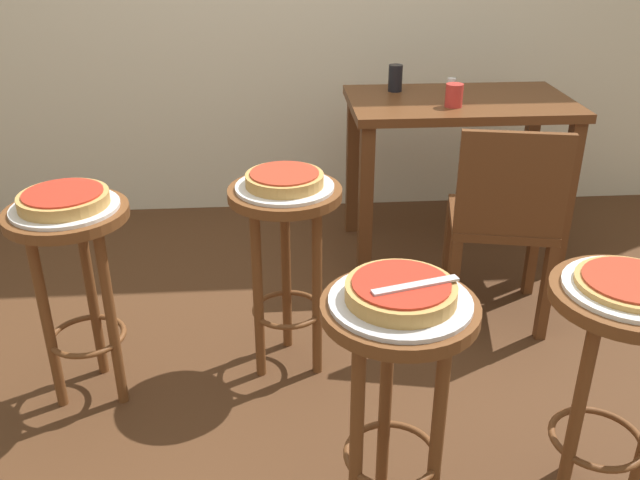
{
  "coord_description": "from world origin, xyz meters",
  "views": [
    {
      "loc": [
        -0.09,
        -2.08,
        1.58
      ],
      "look_at": [
        0.06,
        -0.18,
        0.64
      ],
      "focal_mm": 38.83,
      "sensor_mm": 36.0,
      "label": 1
    }
  ],
  "objects_px": {
    "pizza_rear": "(285,179)",
    "serving_plate_foreground": "(400,301)",
    "stool_middle": "(616,352)",
    "pizza_server_knife": "(416,285)",
    "pizza_middle": "(632,283)",
    "condiment_shaker": "(451,87)",
    "stool_foreground": "(396,367)",
    "cup_near_edge": "(454,95)",
    "cup_far_edge": "(395,78)",
    "pizza_leftside": "(64,199)",
    "stool_rear": "(286,238)",
    "dining_table": "(458,127)",
    "serving_plate_leftside": "(65,207)",
    "wooden_chair": "(503,218)",
    "stool_leftside": "(75,261)",
    "serving_plate_rear": "(285,187)",
    "pizza_foreground": "(401,291)",
    "serving_plate_middle": "(631,288)"
  },
  "relations": [
    {
      "from": "pizza_rear",
      "to": "serving_plate_foreground",
      "type": "bearing_deg",
      "value": -71.44
    },
    {
      "from": "stool_middle",
      "to": "pizza_server_knife",
      "type": "distance_m",
      "value": 0.6
    },
    {
      "from": "pizza_middle",
      "to": "condiment_shaker",
      "type": "xyz_separation_m",
      "value": [
        -0.03,
        1.71,
        0.07
      ]
    },
    {
      "from": "stool_foreground",
      "to": "pizza_middle",
      "type": "xyz_separation_m",
      "value": [
        0.58,
        0.02,
        0.21
      ]
    },
    {
      "from": "cup_near_edge",
      "to": "pizza_server_knife",
      "type": "height_order",
      "value": "cup_near_edge"
    },
    {
      "from": "cup_far_edge",
      "to": "cup_near_edge",
      "type": "bearing_deg",
      "value": -54.23
    },
    {
      "from": "pizza_rear",
      "to": "pizza_server_knife",
      "type": "relative_size",
      "value": 1.19
    },
    {
      "from": "serving_plate_foreground",
      "to": "pizza_server_knife",
      "type": "bearing_deg",
      "value": -33.69
    },
    {
      "from": "pizza_leftside",
      "to": "stool_rear",
      "type": "height_order",
      "value": "pizza_leftside"
    },
    {
      "from": "stool_middle",
      "to": "dining_table",
      "type": "bearing_deg",
      "value": 90.09
    },
    {
      "from": "serving_plate_leftside",
      "to": "pizza_server_knife",
      "type": "xyz_separation_m",
      "value": [
        0.98,
        -0.66,
        0.06
      ]
    },
    {
      "from": "wooden_chair",
      "to": "pizza_rear",
      "type": "bearing_deg",
      "value": -164.26
    },
    {
      "from": "stool_foreground",
      "to": "cup_far_edge",
      "type": "xyz_separation_m",
      "value": [
        0.3,
        1.83,
        0.3
      ]
    },
    {
      "from": "pizza_rear",
      "to": "stool_rear",
      "type": "bearing_deg",
      "value": -90.0
    },
    {
      "from": "stool_leftside",
      "to": "condiment_shaker",
      "type": "distance_m",
      "value": 1.87
    },
    {
      "from": "cup_far_edge",
      "to": "pizza_server_knife",
      "type": "distance_m",
      "value": 1.87
    },
    {
      "from": "pizza_middle",
      "to": "pizza_server_knife",
      "type": "bearing_deg",
      "value": -175.9
    },
    {
      "from": "serving_plate_rear",
      "to": "cup_near_edge",
      "type": "height_order",
      "value": "cup_near_edge"
    },
    {
      "from": "dining_table",
      "to": "pizza_middle",
      "type": "bearing_deg",
      "value": -89.91
    },
    {
      "from": "stool_leftside",
      "to": "dining_table",
      "type": "relative_size",
      "value": 0.7
    },
    {
      "from": "serving_plate_rear",
      "to": "cup_far_edge",
      "type": "bearing_deg",
      "value": 62.61
    },
    {
      "from": "serving_plate_foreground",
      "to": "pizza_server_knife",
      "type": "xyz_separation_m",
      "value": [
        0.03,
        -0.02,
        0.06
      ]
    },
    {
      "from": "pizza_middle",
      "to": "pizza_server_knife",
      "type": "xyz_separation_m",
      "value": [
        -0.55,
        -0.04,
        0.04
      ]
    },
    {
      "from": "pizza_foreground",
      "to": "serving_plate_rear",
      "type": "height_order",
      "value": "pizza_foreground"
    },
    {
      "from": "pizza_rear",
      "to": "condiment_shaker",
      "type": "relative_size",
      "value": 3.21
    },
    {
      "from": "cup_far_edge",
      "to": "stool_rear",
      "type": "bearing_deg",
      "value": -117.39
    },
    {
      "from": "wooden_chair",
      "to": "pizza_server_knife",
      "type": "relative_size",
      "value": 3.86
    },
    {
      "from": "serving_plate_foreground",
      "to": "pizza_foreground",
      "type": "relative_size",
      "value": 1.3
    },
    {
      "from": "serving_plate_leftside",
      "to": "serving_plate_rear",
      "type": "height_order",
      "value": "same"
    },
    {
      "from": "cup_far_edge",
      "to": "pizza_server_knife",
      "type": "relative_size",
      "value": 0.57
    },
    {
      "from": "stool_middle",
      "to": "pizza_middle",
      "type": "height_order",
      "value": "pizza_middle"
    },
    {
      "from": "wooden_chair",
      "to": "serving_plate_middle",
      "type": "bearing_deg",
      "value": -91.21
    },
    {
      "from": "serving_plate_rear",
      "to": "condiment_shaker",
      "type": "bearing_deg",
      "value": 50.4
    },
    {
      "from": "serving_plate_middle",
      "to": "cup_near_edge",
      "type": "distance_m",
      "value": 1.53
    },
    {
      "from": "serving_plate_middle",
      "to": "pizza_server_knife",
      "type": "relative_size",
      "value": 1.5
    },
    {
      "from": "pizza_leftside",
      "to": "serving_plate_leftside",
      "type": "bearing_deg",
      "value": 3.58
    },
    {
      "from": "stool_middle",
      "to": "pizza_rear",
      "type": "distance_m",
      "value": 1.14
    },
    {
      "from": "serving_plate_rear",
      "to": "stool_middle",
      "type": "bearing_deg",
      "value": -41.56
    },
    {
      "from": "stool_middle",
      "to": "cup_near_edge",
      "type": "height_order",
      "value": "cup_near_edge"
    },
    {
      "from": "stool_foreground",
      "to": "stool_middle",
      "type": "bearing_deg",
      "value": 1.92
    },
    {
      "from": "serving_plate_middle",
      "to": "wooden_chair",
      "type": "bearing_deg",
      "value": 88.79
    },
    {
      "from": "condiment_shaker",
      "to": "pizza_server_knife",
      "type": "bearing_deg",
      "value": -106.43
    },
    {
      "from": "pizza_leftside",
      "to": "wooden_chair",
      "type": "relative_size",
      "value": 0.33
    },
    {
      "from": "pizza_rear",
      "to": "wooden_chair",
      "type": "relative_size",
      "value": 0.31
    },
    {
      "from": "stool_foreground",
      "to": "serving_plate_rear",
      "type": "height_order",
      "value": "serving_plate_rear"
    },
    {
      "from": "serving_plate_foreground",
      "to": "pizza_middle",
      "type": "xyz_separation_m",
      "value": [
        0.58,
        0.02,
        0.02
      ]
    },
    {
      "from": "serving_plate_middle",
      "to": "pizza_middle",
      "type": "distance_m",
      "value": 0.02
    },
    {
      "from": "serving_plate_foreground",
      "to": "condiment_shaker",
      "type": "distance_m",
      "value": 1.82
    },
    {
      "from": "stool_leftside",
      "to": "serving_plate_leftside",
      "type": "xyz_separation_m",
      "value": [
        -0.0,
        0.0,
        0.19
      ]
    },
    {
      "from": "serving_plate_foreground",
      "to": "pizza_foreground",
      "type": "distance_m",
      "value": 0.03
    }
  ]
}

